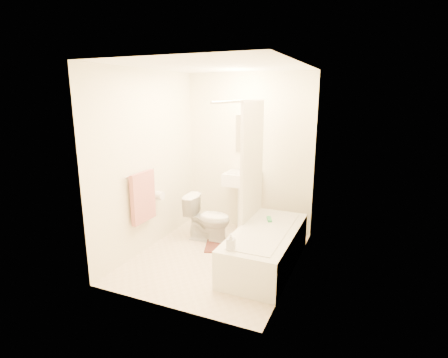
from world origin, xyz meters
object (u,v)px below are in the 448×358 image
at_px(toilet, 208,218).
at_px(bathtub, 266,248).
at_px(sink, 242,199).
at_px(bath_mat, 228,246).
at_px(soap_bottle, 231,242).

xyz_separation_m(toilet, bathtub, (1.00, -0.41, -0.10)).
bearing_deg(sink, bathtub, -55.88).
bearing_deg(bath_mat, bathtub, -25.97).
distance_m(sink, soap_bottle, 1.69).
height_order(bathtub, soap_bottle, soap_bottle).
bearing_deg(soap_bottle, sink, 106.29).
height_order(toilet, sink, sink).
bearing_deg(toilet, bath_mat, -109.62).
distance_m(sink, bath_mat, 0.81).
bearing_deg(bathtub, toilet, 157.41).
distance_m(bath_mat, soap_bottle, 1.20).
distance_m(bathtub, bath_mat, 0.74).
bearing_deg(bath_mat, toilet, 163.65).
bearing_deg(bathtub, sink, 125.12).
bearing_deg(toilet, soap_bottle, -146.76).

